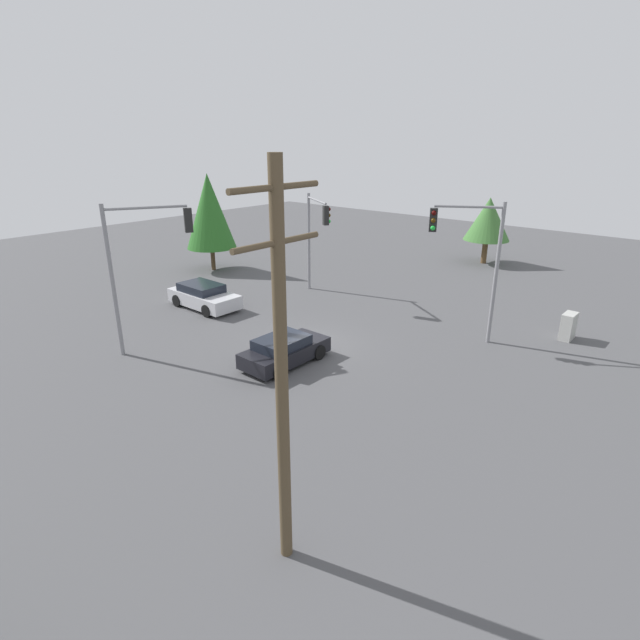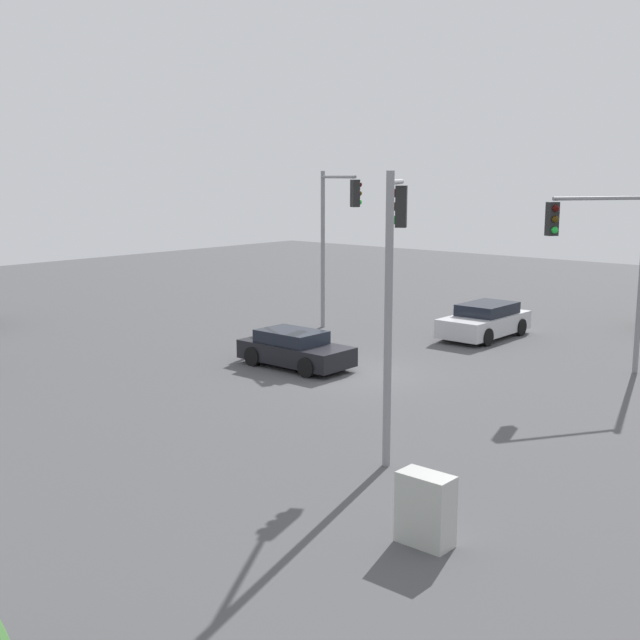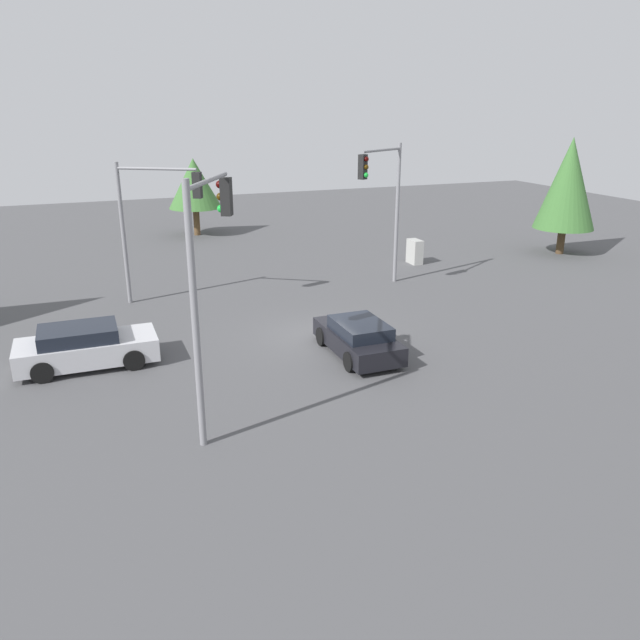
# 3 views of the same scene
# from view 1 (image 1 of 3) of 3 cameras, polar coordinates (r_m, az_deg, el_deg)

# --- Properties ---
(ground_plane) EXTENTS (80.00, 80.00, 0.00)m
(ground_plane) POSITION_cam_1_polar(r_m,az_deg,el_deg) (23.63, -1.37, -2.99)
(ground_plane) COLOR #4C4C4F
(sedan_silver) EXTENTS (2.06, 4.49, 1.40)m
(sedan_silver) POSITION_cam_1_polar(r_m,az_deg,el_deg) (29.49, -13.15, 2.68)
(sedan_silver) COLOR silver
(sedan_silver) RESTS_ON ground_plane
(sedan_dark) EXTENTS (4.07, 1.91, 1.27)m
(sedan_dark) POSITION_cam_1_polar(r_m,az_deg,el_deg) (21.67, -4.08, -3.46)
(sedan_dark) COLOR black
(sedan_dark) RESTS_ON ground_plane
(traffic_signal_main) EXTENTS (1.88, 2.90, 6.64)m
(traffic_signal_main) POSITION_cam_1_polar(r_m,az_deg,el_deg) (23.94, 16.98, 7.73)
(traffic_signal_main) COLOR gray
(traffic_signal_main) RESTS_ON ground_plane
(traffic_signal_cross) EXTENTS (3.33, 1.89, 6.74)m
(traffic_signal_cross) POSITION_cam_1_polar(r_m,az_deg,el_deg) (23.11, -19.69, 7.24)
(traffic_signal_cross) COLOR gray
(traffic_signal_cross) RESTS_ON ground_plane
(traffic_signal_aux) EXTENTS (2.15, 3.26, 6.08)m
(traffic_signal_aux) POSITION_cam_1_polar(r_m,az_deg,el_deg) (30.34, -0.51, 10.45)
(traffic_signal_aux) COLOR gray
(traffic_signal_aux) RESTS_ON ground_plane
(utility_pole_tall) EXTENTS (2.20, 0.28, 9.05)m
(utility_pole_tall) POSITION_cam_1_polar(r_m,az_deg,el_deg) (10.30, -4.44, -5.74)
(utility_pole_tall) COLOR brown
(utility_pole_tall) RESTS_ON ground_plane
(electrical_cabinet) EXTENTS (0.99, 0.54, 1.32)m
(electrical_cabinet) POSITION_cam_1_polar(r_m,az_deg,el_deg) (27.04, 26.51, -0.65)
(electrical_cabinet) COLOR #B2B2AD
(electrical_cabinet) RESTS_ON ground_plane
(tree_far) EXTENTS (3.56, 3.56, 6.93)m
(tree_far) POSITION_cam_1_polar(r_m,az_deg,el_deg) (37.41, -12.52, 12.03)
(tree_far) COLOR #4C3823
(tree_far) RESTS_ON ground_plane
(tree_left) EXTENTS (3.46, 3.46, 5.04)m
(tree_left) POSITION_cam_1_polar(r_m,az_deg,el_deg) (40.80, 18.67, 10.86)
(tree_left) COLOR brown
(tree_left) RESTS_ON ground_plane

